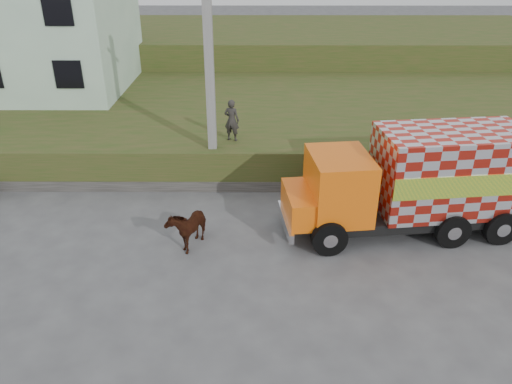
{
  "coord_description": "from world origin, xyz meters",
  "views": [
    {
      "loc": [
        0.65,
        -12.33,
        8.36
      ],
      "look_at": [
        0.59,
        1.44,
        1.3
      ],
      "focal_mm": 35.0,
      "sensor_mm": 36.0,
      "label": 1
    }
  ],
  "objects_px": {
    "cargo_truck": "(418,181)",
    "cow": "(188,225)",
    "utility_pole": "(210,78)",
    "pedestrian": "(232,120)"
  },
  "relations": [
    {
      "from": "utility_pole",
      "to": "cargo_truck",
      "type": "bearing_deg",
      "value": -25.75
    },
    {
      "from": "utility_pole",
      "to": "cow",
      "type": "height_order",
      "value": "utility_pole"
    },
    {
      "from": "utility_pole",
      "to": "pedestrian",
      "type": "distance_m",
      "value": 2.06
    },
    {
      "from": "cow",
      "to": "pedestrian",
      "type": "bearing_deg",
      "value": 98.47
    },
    {
      "from": "cargo_truck",
      "to": "pedestrian",
      "type": "xyz_separation_m",
      "value": [
        -5.88,
        3.93,
        0.6
      ]
    },
    {
      "from": "utility_pole",
      "to": "cow",
      "type": "relative_size",
      "value": 5.13
    },
    {
      "from": "utility_pole",
      "to": "cargo_truck",
      "type": "relative_size",
      "value": 1.06
    },
    {
      "from": "cargo_truck",
      "to": "cow",
      "type": "distance_m",
      "value": 7.14
    },
    {
      "from": "cargo_truck",
      "to": "cow",
      "type": "xyz_separation_m",
      "value": [
        -7.0,
        -0.96,
        -1.03
      ]
    },
    {
      "from": "cargo_truck",
      "to": "pedestrian",
      "type": "distance_m",
      "value": 7.1
    }
  ]
}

